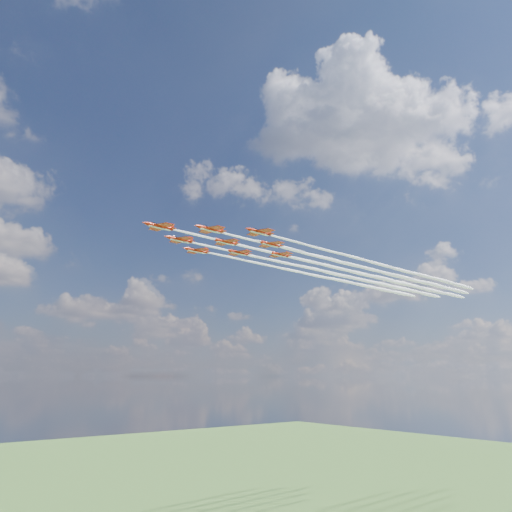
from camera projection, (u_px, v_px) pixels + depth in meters
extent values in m
cylinder|color=red|center=(160.00, 226.00, 126.91)|extent=(6.99, 1.57, 0.95)
cone|color=red|center=(145.00, 223.00, 124.03)|extent=(1.81, 1.10, 0.95)
cone|color=red|center=(173.00, 230.00, 129.62)|extent=(1.37, 0.98, 0.87)
ellipsoid|color=black|center=(154.00, 224.00, 125.85)|extent=(1.87, 0.95, 0.62)
cube|color=red|center=(161.00, 227.00, 127.19)|extent=(3.47, 8.19, 0.12)
cube|color=red|center=(171.00, 229.00, 129.22)|extent=(1.49, 3.22, 0.10)
cube|color=red|center=(172.00, 226.00, 129.52)|extent=(1.39, 0.24, 1.56)
cube|color=white|center=(160.00, 228.00, 126.81)|extent=(6.55, 1.36, 0.10)
cylinder|color=red|center=(210.00, 229.00, 129.33)|extent=(6.99, 1.57, 0.95)
cone|color=red|center=(197.00, 226.00, 126.44)|extent=(1.81, 1.10, 0.95)
cone|color=red|center=(223.00, 232.00, 132.04)|extent=(1.37, 0.98, 0.87)
ellipsoid|color=black|center=(205.00, 226.00, 128.26)|extent=(1.87, 0.95, 0.62)
cube|color=red|center=(212.00, 230.00, 129.61)|extent=(3.47, 8.19, 0.12)
cube|color=red|center=(221.00, 232.00, 131.64)|extent=(1.49, 3.22, 0.10)
cube|color=red|center=(221.00, 229.00, 131.93)|extent=(1.39, 0.24, 1.56)
cube|color=white|center=(210.00, 231.00, 129.22)|extent=(6.55, 1.36, 0.10)
cylinder|color=red|center=(180.00, 240.00, 139.11)|extent=(6.99, 1.57, 0.95)
cone|color=red|center=(167.00, 237.00, 136.23)|extent=(1.81, 1.10, 0.95)
cone|color=red|center=(192.00, 242.00, 141.83)|extent=(1.37, 0.98, 0.87)
ellipsoid|color=black|center=(175.00, 237.00, 138.05)|extent=(1.87, 0.95, 0.62)
cube|color=red|center=(181.00, 240.00, 139.39)|extent=(3.47, 8.19, 0.12)
cube|color=red|center=(190.00, 242.00, 141.42)|extent=(1.49, 3.22, 0.10)
cube|color=red|center=(191.00, 239.00, 141.72)|extent=(1.39, 0.24, 1.56)
cube|color=white|center=(180.00, 241.00, 139.01)|extent=(6.55, 1.36, 0.10)
cylinder|color=red|center=(259.00, 232.00, 131.74)|extent=(6.99, 1.57, 0.95)
cone|color=red|center=(247.00, 229.00, 128.86)|extent=(1.81, 1.10, 0.95)
cone|color=red|center=(270.00, 235.00, 134.45)|extent=(1.37, 0.98, 0.87)
ellipsoid|color=black|center=(255.00, 229.00, 130.68)|extent=(1.87, 0.95, 0.62)
cube|color=red|center=(261.00, 232.00, 132.02)|extent=(3.47, 8.19, 0.12)
cube|color=red|center=(269.00, 234.00, 134.05)|extent=(1.49, 3.22, 0.10)
cube|color=red|center=(269.00, 232.00, 134.35)|extent=(1.39, 0.24, 1.56)
cube|color=white|center=(259.00, 234.00, 131.64)|extent=(6.55, 1.36, 0.10)
cylinder|color=red|center=(226.00, 242.00, 141.53)|extent=(6.99, 1.57, 0.95)
cone|color=red|center=(214.00, 239.00, 138.64)|extent=(1.81, 1.10, 0.95)
cone|color=red|center=(237.00, 244.00, 144.24)|extent=(1.37, 0.98, 0.87)
ellipsoid|color=black|center=(221.00, 239.00, 140.47)|extent=(1.87, 0.95, 0.62)
cube|color=red|center=(227.00, 242.00, 141.81)|extent=(3.47, 8.19, 0.12)
cube|color=red|center=(235.00, 244.00, 143.84)|extent=(1.49, 3.22, 0.10)
cube|color=red|center=(236.00, 242.00, 144.14)|extent=(1.39, 0.24, 1.56)
cube|color=white|center=(226.00, 243.00, 141.43)|extent=(6.55, 1.36, 0.10)
cylinder|color=red|center=(197.00, 251.00, 151.32)|extent=(6.99, 1.57, 0.95)
cone|color=red|center=(185.00, 248.00, 148.43)|extent=(1.81, 1.10, 0.95)
cone|color=red|center=(207.00, 253.00, 154.03)|extent=(1.37, 0.98, 0.87)
ellipsoid|color=black|center=(192.00, 248.00, 150.25)|extent=(1.87, 0.95, 0.62)
cube|color=red|center=(198.00, 251.00, 151.59)|extent=(3.47, 8.19, 0.12)
cube|color=red|center=(206.00, 253.00, 153.62)|extent=(1.49, 3.22, 0.10)
cube|color=red|center=(206.00, 250.00, 153.92)|extent=(1.39, 0.24, 1.56)
cube|color=white|center=(197.00, 252.00, 151.21)|extent=(6.55, 1.36, 0.10)
cylinder|color=red|center=(270.00, 244.00, 143.94)|extent=(6.99, 1.57, 0.95)
cone|color=red|center=(260.00, 241.00, 141.06)|extent=(1.81, 1.10, 0.95)
cone|color=red|center=(280.00, 247.00, 146.66)|extent=(1.37, 0.98, 0.87)
ellipsoid|color=black|center=(266.00, 242.00, 142.88)|extent=(1.87, 0.95, 0.62)
cube|color=red|center=(271.00, 245.00, 144.22)|extent=(3.47, 8.19, 0.12)
cube|color=red|center=(279.00, 246.00, 146.25)|extent=(1.49, 3.22, 0.10)
cube|color=red|center=(279.00, 244.00, 146.55)|extent=(1.39, 0.24, 1.56)
cube|color=white|center=(270.00, 246.00, 143.84)|extent=(6.55, 1.36, 0.10)
cylinder|color=red|center=(239.00, 253.00, 153.73)|extent=(6.99, 1.57, 0.95)
cone|color=red|center=(228.00, 250.00, 150.84)|extent=(1.81, 1.10, 0.95)
cone|color=red|center=(249.00, 255.00, 156.44)|extent=(1.37, 0.98, 0.87)
ellipsoid|color=black|center=(235.00, 250.00, 152.67)|extent=(1.87, 0.95, 0.62)
cube|color=red|center=(240.00, 253.00, 154.01)|extent=(3.47, 8.19, 0.12)
cube|color=red|center=(247.00, 254.00, 156.04)|extent=(1.49, 3.22, 0.10)
cube|color=red|center=(248.00, 252.00, 156.34)|extent=(1.39, 0.24, 1.56)
cube|color=white|center=(239.00, 254.00, 153.63)|extent=(6.55, 1.36, 0.10)
cylinder|color=red|center=(280.00, 255.00, 156.15)|extent=(6.99, 1.57, 0.95)
cone|color=red|center=(270.00, 252.00, 153.26)|extent=(1.81, 1.10, 0.95)
cone|color=red|center=(289.00, 257.00, 158.86)|extent=(1.37, 0.98, 0.87)
ellipsoid|color=black|center=(276.00, 252.00, 155.08)|extent=(1.87, 0.95, 0.62)
cube|color=red|center=(281.00, 255.00, 156.42)|extent=(3.47, 8.19, 0.12)
cube|color=red|center=(287.00, 256.00, 158.45)|extent=(1.49, 3.22, 0.10)
cube|color=red|center=(288.00, 254.00, 158.75)|extent=(1.39, 0.24, 1.56)
cube|color=white|center=(280.00, 256.00, 156.04)|extent=(6.55, 1.36, 0.10)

